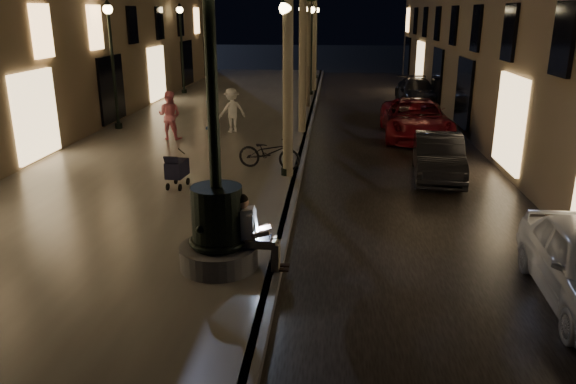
# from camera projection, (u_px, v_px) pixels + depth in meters

# --- Properties ---
(ground) EXTENTS (120.00, 120.00, 0.00)m
(ground) POSITION_uv_depth(u_px,v_px,m) (308.00, 131.00, 22.42)
(ground) COLOR black
(ground) RESTS_ON ground
(cobble_lane) EXTENTS (6.00, 45.00, 0.02)m
(cobble_lane) POSITION_uv_depth(u_px,v_px,m) (384.00, 132.00, 22.19)
(cobble_lane) COLOR black
(cobble_lane) RESTS_ON ground
(promenade) EXTENTS (8.00, 45.00, 0.20)m
(promenade) POSITION_uv_depth(u_px,v_px,m) (210.00, 127.00, 22.70)
(promenade) COLOR #605B55
(promenade) RESTS_ON ground
(curb_strip) EXTENTS (0.25, 45.00, 0.20)m
(curb_strip) POSITION_uv_depth(u_px,v_px,m) (308.00, 129.00, 22.39)
(curb_strip) COLOR #59595B
(curb_strip) RESTS_ON ground
(fountain_lamppost) EXTENTS (1.40, 1.40, 5.21)m
(fountain_lamppost) POSITION_uv_depth(u_px,v_px,m) (217.00, 213.00, 9.80)
(fountain_lamppost) COLOR #59595B
(fountain_lamppost) RESTS_ON promenade
(seated_man_laptop) EXTENTS (1.01, 0.34, 1.38)m
(seated_man_laptop) POSITION_uv_depth(u_px,v_px,m) (252.00, 230.00, 9.84)
(seated_man_laptop) COLOR gray
(seated_man_laptop) RESTS_ON promenade
(lamp_curb_a) EXTENTS (0.36, 0.36, 4.81)m
(lamp_curb_a) POSITION_uv_depth(u_px,v_px,m) (286.00, 65.00, 14.81)
(lamp_curb_a) COLOR black
(lamp_curb_a) RESTS_ON promenade
(lamp_curb_b) EXTENTS (0.36, 0.36, 4.81)m
(lamp_curb_b) POSITION_uv_depth(u_px,v_px,m) (303.00, 46.00, 22.40)
(lamp_curb_b) COLOR black
(lamp_curb_b) RESTS_ON promenade
(lamp_curb_c) EXTENTS (0.36, 0.36, 4.81)m
(lamp_curb_c) POSITION_uv_depth(u_px,v_px,m) (311.00, 38.00, 29.99)
(lamp_curb_c) COLOR black
(lamp_curb_c) RESTS_ON promenade
(lamp_curb_d) EXTENTS (0.36, 0.36, 4.81)m
(lamp_curb_d) POSITION_uv_depth(u_px,v_px,m) (316.00, 32.00, 37.58)
(lamp_curb_d) COLOR black
(lamp_curb_d) RESTS_ON promenade
(lamp_left_b) EXTENTS (0.36, 0.36, 4.81)m
(lamp_left_b) POSITION_uv_depth(u_px,v_px,m) (111.00, 49.00, 21.06)
(lamp_left_b) COLOR black
(lamp_left_b) RESTS_ON promenade
(lamp_left_c) EXTENTS (0.36, 0.36, 4.81)m
(lamp_left_c) POSITION_uv_depth(u_px,v_px,m) (181.00, 37.00, 30.54)
(lamp_left_c) COLOR black
(lamp_left_c) RESTS_ON promenade
(stroller) EXTENTS (0.49, 1.00, 1.01)m
(stroller) POSITION_uv_depth(u_px,v_px,m) (177.00, 169.00, 14.45)
(stroller) COLOR black
(stroller) RESTS_ON promenade
(car_second) EXTENTS (1.68, 3.87, 1.24)m
(car_second) POSITION_uv_depth(u_px,v_px,m) (438.00, 157.00, 16.00)
(car_second) COLOR black
(car_second) RESTS_ON ground
(car_third) EXTENTS (2.45, 5.17, 1.43)m
(car_third) POSITION_uv_depth(u_px,v_px,m) (416.00, 119.00, 21.08)
(car_third) COLOR maroon
(car_third) RESTS_ON ground
(car_rear) EXTENTS (1.91, 4.49, 1.29)m
(car_rear) POSITION_uv_depth(u_px,v_px,m) (417.00, 92.00, 28.72)
(car_rear) COLOR #29292E
(car_rear) RESTS_ON ground
(pedestrian_red) EXTENTS (0.58, 0.67, 1.55)m
(pedestrian_red) POSITION_uv_depth(u_px,v_px,m) (214.00, 126.00, 18.40)
(pedestrian_red) COLOR #AE2225
(pedestrian_red) RESTS_ON promenade
(pedestrian_pink) EXTENTS (0.93, 0.77, 1.72)m
(pedestrian_pink) POSITION_uv_depth(u_px,v_px,m) (170.00, 115.00, 19.87)
(pedestrian_pink) COLOR pink
(pedestrian_pink) RESTS_ON promenade
(pedestrian_white) EXTENTS (1.23, 1.10, 1.65)m
(pedestrian_white) POSITION_uv_depth(u_px,v_px,m) (232.00, 110.00, 21.07)
(pedestrian_white) COLOR white
(pedestrian_white) RESTS_ON promenade
(pedestrian_blue) EXTENTS (0.98, 1.24, 1.96)m
(pedestrian_blue) POSITION_uv_depth(u_px,v_px,m) (212.00, 104.00, 21.43)
(pedestrian_blue) COLOR #2A529A
(pedestrian_blue) RESTS_ON promenade
(bicycle) EXTENTS (1.96, 1.03, 0.98)m
(bicycle) POSITION_uv_depth(u_px,v_px,m) (269.00, 152.00, 16.23)
(bicycle) COLOR black
(bicycle) RESTS_ON promenade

